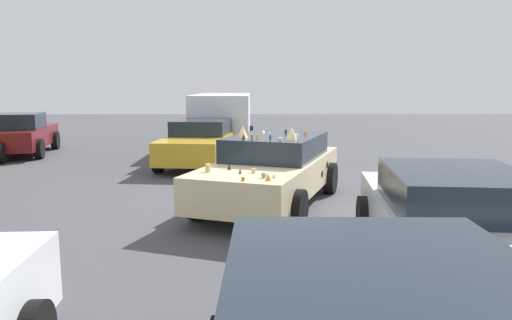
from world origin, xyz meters
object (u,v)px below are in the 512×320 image
parked_sedan_behind_left (18,134)px  parked_van_behind_right (223,118)px  parked_sedan_far_right (451,220)px  art_car_decorated (272,169)px  parked_sedan_row_back_far (200,142)px

parked_sedan_behind_left → parked_van_behind_right: bearing=-86.9°
parked_sedan_far_right → parked_sedan_behind_left: (10.56, 10.41, 0.02)m
art_car_decorated → parked_sedan_behind_left: size_ratio=1.17×
parked_sedan_far_right → parked_sedan_behind_left: parked_sedan_behind_left is taller
parked_sedan_far_right → parked_van_behind_right: bearing=22.7°
parked_sedan_row_back_far → parked_sedan_behind_left: size_ratio=1.05×
art_car_decorated → parked_sedan_row_back_far: 5.19m
art_car_decorated → parked_sedan_far_right: (-3.56, -2.08, -0.03)m
parked_van_behind_right → parked_sedan_behind_left: 7.06m
art_car_decorated → parked_sedan_row_back_far: art_car_decorated is taller
parked_sedan_far_right → parked_sedan_row_back_far: (8.38, 4.00, -0.00)m
parked_sedan_row_back_far → art_car_decorated: bearing=27.8°
parked_van_behind_right → parked_sedan_behind_left: size_ratio=1.24×
parked_sedan_far_right → parked_sedan_behind_left: 14.83m
art_car_decorated → parked_sedan_behind_left: (7.00, 8.34, -0.01)m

